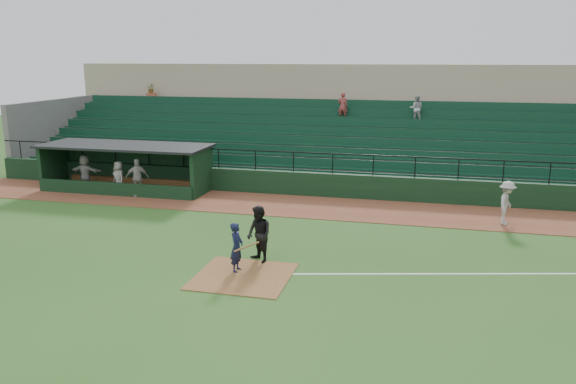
# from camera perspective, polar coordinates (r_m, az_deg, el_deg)

# --- Properties ---
(ground) EXTENTS (90.00, 90.00, 0.00)m
(ground) POSITION_cam_1_polar(r_m,az_deg,el_deg) (19.33, -3.58, -7.39)
(ground) COLOR #275019
(ground) RESTS_ON ground
(warning_track) EXTENTS (40.00, 4.00, 0.03)m
(warning_track) POSITION_cam_1_polar(r_m,az_deg,el_deg) (26.71, 1.54, -1.44)
(warning_track) COLOR brown
(warning_track) RESTS_ON ground
(home_plate_dirt) EXTENTS (3.00, 3.00, 0.03)m
(home_plate_dirt) POSITION_cam_1_polar(r_m,az_deg,el_deg) (18.44, -4.52, -8.41)
(home_plate_dirt) COLOR brown
(home_plate_dirt) RESTS_ON ground
(foul_line) EXTENTS (17.49, 4.44, 0.01)m
(foul_line) POSITION_cam_1_polar(r_m,az_deg,el_deg) (19.82, 20.44, -7.70)
(foul_line) COLOR white
(foul_line) RESTS_ON ground
(stadium_structure) EXTENTS (38.00, 13.08, 6.40)m
(stadium_structure) POSITION_cam_1_polar(r_m,az_deg,el_deg) (34.43, 4.59, 5.76)
(stadium_structure) COLOR black
(stadium_structure) RESTS_ON ground
(dugout) EXTENTS (8.90, 3.20, 2.42)m
(dugout) POSITION_cam_1_polar(r_m,az_deg,el_deg) (31.31, -15.53, 2.75)
(dugout) COLOR black
(dugout) RESTS_ON ground
(batter_at_plate) EXTENTS (0.99, 0.67, 1.66)m
(batter_at_plate) POSITION_cam_1_polar(r_m,az_deg,el_deg) (18.60, -5.16, -5.55)
(batter_at_plate) COLOR black
(batter_at_plate) RESTS_ON ground
(umpire) EXTENTS (1.21, 1.19, 1.96)m
(umpire) POSITION_cam_1_polar(r_m,az_deg,el_deg) (19.36, -2.93, -4.28)
(umpire) COLOR black
(umpire) RESTS_ON ground
(runner) EXTENTS (1.00, 1.34, 1.84)m
(runner) POSITION_cam_1_polar(r_m,az_deg,el_deg) (25.26, 21.09, -1.03)
(runner) COLOR #A49F9A
(runner) RESTS_ON warning_track
(dugout_player_a) EXTENTS (1.21, 0.89, 1.91)m
(dugout_player_a) POSITION_cam_1_polar(r_m,az_deg,el_deg) (29.31, -14.90, 1.39)
(dugout_player_a) COLOR #9B9691
(dugout_player_a) RESTS_ON warning_track
(dugout_player_b) EXTENTS (0.99, 0.90, 1.69)m
(dugout_player_b) POSITION_cam_1_polar(r_m,az_deg,el_deg) (30.17, -16.61, 1.40)
(dugout_player_b) COLOR gray
(dugout_player_b) RESTS_ON warning_track
(dugout_player_c) EXTENTS (1.73, 0.57, 1.86)m
(dugout_player_c) POSITION_cam_1_polar(r_m,az_deg,el_deg) (31.65, -19.67, 1.88)
(dugout_player_c) COLOR #A39E98
(dugout_player_c) RESTS_ON warning_track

